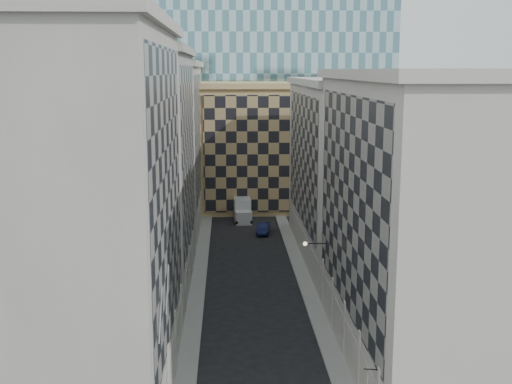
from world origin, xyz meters
name	(u,v)px	position (x,y,z in m)	size (l,w,h in m)	color
sidewalk_west	(197,291)	(-5.25, 30.00, 0.07)	(1.50, 100.00, 0.15)	gray
sidewalk_east	(308,289)	(5.25, 30.00, 0.07)	(1.50, 100.00, 0.15)	gray
bldg_left_a	(89,215)	(-10.88, 11.00, 11.82)	(10.80, 22.80, 23.70)	#A29E92
bldg_left_b	(138,169)	(-10.88, 33.00, 11.32)	(10.80, 22.80, 22.70)	gray
bldg_left_c	(161,147)	(-10.88, 55.00, 10.83)	(10.80, 22.80, 21.70)	#A29E92
bldg_right_a	(417,220)	(10.88, 15.00, 10.32)	(10.80, 26.80, 20.70)	beige
bldg_right_b	(346,168)	(10.89, 42.00, 9.85)	(10.80, 28.80, 19.70)	beige
tan_block	(256,145)	(2.00, 67.90, 9.44)	(16.80, 14.80, 18.80)	tan
church_tower	(240,31)	(0.00, 82.00, 26.95)	(7.20, 7.20, 51.50)	#2B2621
flagpoles_left	(164,301)	(-5.90, 6.00, 8.00)	(0.10, 6.33, 2.33)	gray
bracket_lamp	(307,244)	(4.38, 24.00, 6.20)	(1.98, 0.36, 0.36)	black
box_truck	(243,211)	(-0.23, 58.78, 1.32)	(2.51, 5.64, 3.04)	silver
dark_car	(263,228)	(2.22, 51.40, 0.70)	(1.49, 4.26, 1.41)	#10153C
shop_sign	(368,375)	(5.42, 4.94, 3.84)	(0.78, 0.68, 0.76)	black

